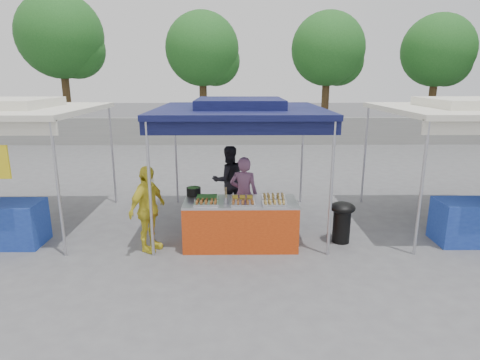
{
  "coord_description": "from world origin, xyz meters",
  "views": [
    {
      "loc": [
        -0.08,
        -6.86,
        2.99
      ],
      "look_at": [
        0.0,
        0.6,
        1.05
      ],
      "focal_mm": 30.0,
      "sensor_mm": 36.0,
      "label": 1
    }
  ],
  "objects_px": {
    "customer_person": "(148,209)",
    "vendor_table": "(240,223)",
    "cooking_pot": "(194,192)",
    "wok_burner": "(342,218)",
    "vendor_woman": "(244,194)",
    "helper_man": "(229,180)"
  },
  "relations": [
    {
      "from": "cooking_pot",
      "to": "wok_burner",
      "type": "relative_size",
      "value": 0.34
    },
    {
      "from": "wok_burner",
      "to": "customer_person",
      "type": "xyz_separation_m",
      "value": [
        -3.47,
        -0.32,
        0.3
      ]
    },
    {
      "from": "vendor_table",
      "to": "customer_person",
      "type": "distance_m",
      "value": 1.65
    },
    {
      "from": "customer_person",
      "to": "cooking_pot",
      "type": "bearing_deg",
      "value": -28.43
    },
    {
      "from": "customer_person",
      "to": "vendor_table",
      "type": "bearing_deg",
      "value": -56.89
    },
    {
      "from": "cooking_pot",
      "to": "vendor_woman",
      "type": "relative_size",
      "value": 0.17
    },
    {
      "from": "vendor_woman",
      "to": "customer_person",
      "type": "xyz_separation_m",
      "value": [
        -1.68,
        -0.91,
        0.01
      ]
    },
    {
      "from": "vendor_table",
      "to": "vendor_woman",
      "type": "bearing_deg",
      "value": 84.23
    },
    {
      "from": "cooking_pot",
      "to": "helper_man",
      "type": "distance_m",
      "value": 1.59
    },
    {
      "from": "vendor_woman",
      "to": "helper_man",
      "type": "relative_size",
      "value": 0.98
    },
    {
      "from": "vendor_woman",
      "to": "vendor_table",
      "type": "bearing_deg",
      "value": 94.57
    },
    {
      "from": "wok_burner",
      "to": "helper_man",
      "type": "xyz_separation_m",
      "value": [
        -2.11,
        1.65,
        0.31
      ]
    },
    {
      "from": "vendor_table",
      "to": "cooking_pot",
      "type": "relative_size",
      "value": 7.68
    },
    {
      "from": "wok_burner",
      "to": "vendor_woman",
      "type": "bearing_deg",
      "value": 138.31
    },
    {
      "from": "vendor_woman",
      "to": "wok_burner",
      "type": "bearing_deg",
      "value": 172.24
    },
    {
      "from": "vendor_woman",
      "to": "helper_man",
      "type": "height_order",
      "value": "helper_man"
    },
    {
      "from": "wok_burner",
      "to": "vendor_table",
      "type": "bearing_deg",
      "value": 161.03
    },
    {
      "from": "cooking_pot",
      "to": "vendor_table",
      "type": "bearing_deg",
      "value": -21.74
    },
    {
      "from": "vendor_table",
      "to": "cooking_pot",
      "type": "distance_m",
      "value": 1.05
    },
    {
      "from": "vendor_table",
      "to": "wok_burner",
      "type": "xyz_separation_m",
      "value": [
        1.87,
        0.15,
        0.03
      ]
    },
    {
      "from": "helper_man",
      "to": "customer_person",
      "type": "relative_size",
      "value": 1.0
    },
    {
      "from": "helper_man",
      "to": "wok_burner",
      "type": "bearing_deg",
      "value": 123.23
    }
  ]
}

